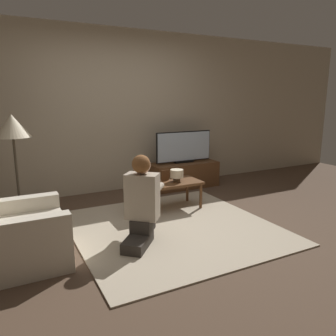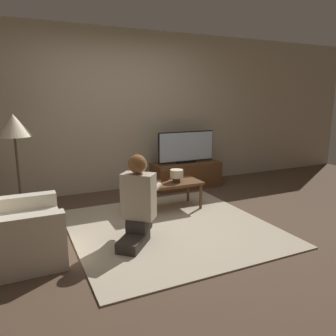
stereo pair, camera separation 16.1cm
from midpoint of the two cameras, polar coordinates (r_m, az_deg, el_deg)
The scene contains 11 objects.
ground_plane at distance 3.99m, azimuth 1.70°, elevation -10.41°, with size 10.00×10.00×0.00m, color brown.
wall_back at distance 5.47m, azimuth -7.53°, elevation 9.70°, with size 10.00×0.06×2.60m.
rug at distance 3.98m, azimuth 1.70°, elevation -10.30°, with size 2.28×2.29×0.02m.
tv_stand at distance 5.67m, azimuth 3.97°, elevation -1.21°, with size 1.18×0.46×0.43m.
tv at distance 5.58m, azimuth 4.03°, elevation 3.68°, with size 1.03×0.08×0.53m.
coffee_table at distance 4.47m, azimuth 0.60°, elevation -3.09°, with size 0.99×0.45×0.39m.
floor_lamp at distance 4.49m, azimuth -24.32°, elevation 6.03°, with size 0.43×0.43×1.33m.
armchair at distance 3.42m, azimuth -24.75°, elevation -10.47°, with size 0.86×0.79×0.88m.
person_kneeling at distance 3.47m, azimuth -3.91°, elevation -5.49°, with size 0.71×0.76×0.94m.
picture_frame at distance 4.55m, azimuth 0.50°, elevation -1.28°, with size 0.11×0.01×0.15m.
table_lamp at distance 4.48m, azimuth 2.54°, elevation -1.14°, with size 0.18×0.18×0.17m.
Camera 2 is at (-1.60, -3.31, 1.54)m, focal length 35.00 mm.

